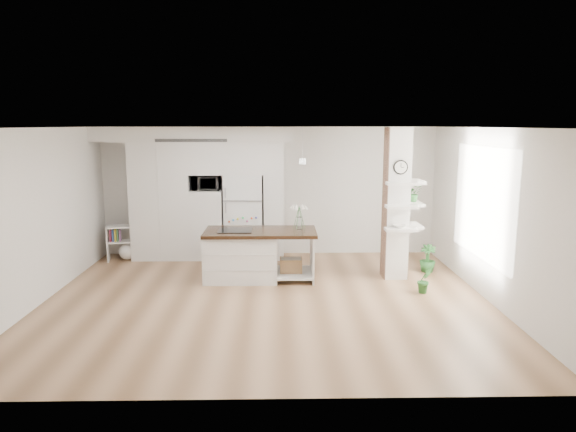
# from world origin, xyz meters

# --- Properties ---
(floor) EXTENTS (7.00, 6.00, 0.01)m
(floor) POSITION_xyz_m (0.00, 0.00, 0.00)
(floor) COLOR tan
(floor) RESTS_ON ground
(room) EXTENTS (7.04, 6.04, 2.72)m
(room) POSITION_xyz_m (0.00, 0.00, 1.86)
(room) COLOR white
(room) RESTS_ON ground
(cabinet_wall) EXTENTS (4.00, 0.71, 2.70)m
(cabinet_wall) POSITION_xyz_m (-1.45, 2.67, 1.51)
(cabinet_wall) COLOR white
(cabinet_wall) RESTS_ON floor
(refrigerator) EXTENTS (0.78, 0.69, 1.75)m
(refrigerator) POSITION_xyz_m (-0.53, 2.68, 0.88)
(refrigerator) COLOR white
(refrigerator) RESTS_ON floor
(column) EXTENTS (0.69, 0.90, 2.70)m
(column) POSITION_xyz_m (2.38, 1.13, 1.35)
(column) COLOR silver
(column) RESTS_ON floor
(window) EXTENTS (0.00, 2.40, 2.40)m
(window) POSITION_xyz_m (3.48, 0.30, 1.50)
(window) COLOR white
(window) RESTS_ON room
(pendant_light) EXTENTS (0.12, 0.12, 0.10)m
(pendant_light) POSITION_xyz_m (1.70, 0.15, 2.12)
(pendant_light) COLOR white
(pendant_light) RESTS_ON room
(kitchen_island) EXTENTS (1.98, 0.95, 1.46)m
(kitchen_island) POSITION_xyz_m (-0.36, 1.13, 0.47)
(kitchen_island) COLOR white
(kitchen_island) RESTS_ON floor
(bookshelf) EXTENTS (0.66, 0.47, 0.72)m
(bookshelf) POSITION_xyz_m (-2.97, 2.51, 0.31)
(bookshelf) COLOR white
(bookshelf) RESTS_ON floor
(floor_plant_a) EXTENTS (0.27, 0.23, 0.43)m
(floor_plant_a) POSITION_xyz_m (2.60, 0.28, 0.22)
(floor_plant_a) COLOR #29682C
(floor_plant_a) RESTS_ON floor
(floor_plant_b) EXTENTS (0.37, 0.37, 0.52)m
(floor_plant_b) POSITION_xyz_m (3.00, 1.51, 0.26)
(floor_plant_b) COLOR #29682C
(floor_plant_b) RESTS_ON floor
(microwave) EXTENTS (0.54, 0.37, 0.30)m
(microwave) POSITION_xyz_m (-1.27, 2.62, 1.57)
(microwave) COLOR #2D2D2D
(microwave) RESTS_ON cabinet_wall
(shelf_plant) EXTENTS (0.27, 0.23, 0.30)m
(shelf_plant) POSITION_xyz_m (2.63, 1.30, 1.52)
(shelf_plant) COLOR #29682C
(shelf_plant) RESTS_ON column
(decor_bowl) EXTENTS (0.22, 0.22, 0.05)m
(decor_bowl) POSITION_xyz_m (2.30, 0.90, 1.00)
(decor_bowl) COLOR white
(decor_bowl) RESTS_ON column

